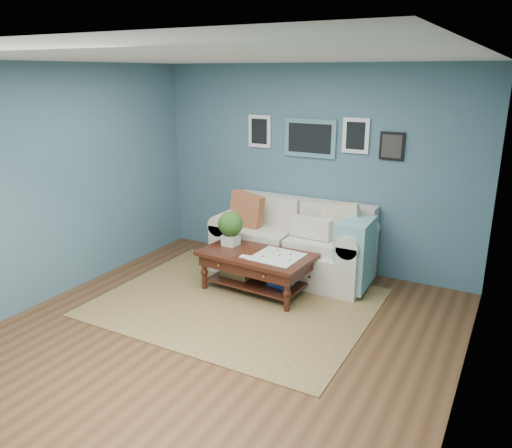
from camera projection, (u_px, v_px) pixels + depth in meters
The scene contains 4 objects.
room_shell at pixel (212, 210), 4.62m from camera, with size 5.00×5.02×2.70m.
area_rug at pixel (236, 302), 5.83m from camera, with size 3.04×2.43×0.01m, color brown.
loveseat at pixel (300, 243), 6.52m from camera, with size 2.08×0.94×1.07m.
coffee_table at pixel (252, 258), 6.07m from camera, with size 1.38×0.86×0.94m.
Camera 1 is at (2.50, -3.66, 2.59)m, focal length 35.00 mm.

